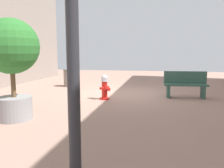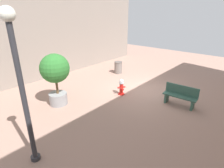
# 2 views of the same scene
# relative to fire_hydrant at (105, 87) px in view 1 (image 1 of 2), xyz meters

# --- Properties ---
(ground_plane) EXTENTS (23.40, 23.40, 0.00)m
(ground_plane) POSITION_rel_fire_hydrant_xyz_m (-0.52, -1.29, -0.43)
(ground_plane) COLOR #9E7A6B
(fire_hydrant) EXTENTS (0.39, 0.41, 0.87)m
(fire_hydrant) POSITION_rel_fire_hydrant_xyz_m (0.00, 0.00, 0.00)
(fire_hydrant) COLOR red
(fire_hydrant) RESTS_ON ground_plane
(bench_near) EXTENTS (1.54, 0.54, 0.95)m
(bench_near) POSITION_rel_fire_hydrant_xyz_m (-2.79, -0.88, 0.06)
(bench_near) COLOR #33594C
(bench_near) RESTS_ON ground_plane
(planter_tree) EXTENTS (1.31, 1.31, 2.43)m
(planter_tree) POSITION_rel_fire_hydrant_xyz_m (1.60, 2.80, 1.12)
(planter_tree) COLOR gray
(planter_tree) RESTS_ON ground_plane
(trash_bin) EXTENTS (0.56, 0.56, 0.83)m
(trash_bin) POSITION_rel_fire_hydrant_xyz_m (2.39, -2.67, -0.01)
(trash_bin) COLOR slate
(trash_bin) RESTS_ON ground_plane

